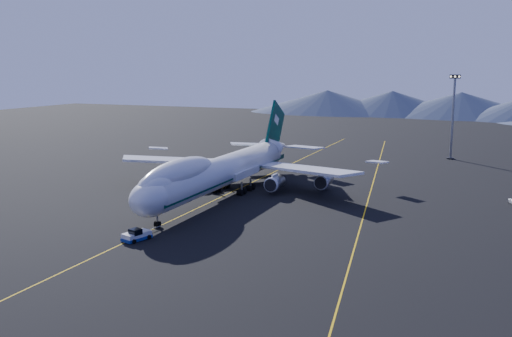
% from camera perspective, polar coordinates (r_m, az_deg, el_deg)
% --- Properties ---
extents(ground, '(500.00, 500.00, 0.00)m').
position_cam_1_polar(ground, '(125.27, -3.33, -2.78)').
color(ground, black).
rests_on(ground, ground).
extents(taxiway_line_main, '(0.25, 220.00, 0.01)m').
position_cam_1_polar(taxiway_line_main, '(125.26, -3.33, -2.78)').
color(taxiway_line_main, gold).
rests_on(taxiway_line_main, ground).
extents(taxiway_line_side, '(28.08, 198.09, 0.01)m').
position_cam_1_polar(taxiway_line_side, '(125.21, 11.19, -2.96)').
color(taxiway_line_side, gold).
rests_on(taxiway_line_side, ground).
extents(boeing_747, '(59.62, 72.43, 19.37)m').
position_cam_1_polar(boeing_747, '(124.13, -3.35, -0.16)').
color(boeing_747, silver).
rests_on(boeing_747, ground).
extents(pushback_tug, '(3.74, 5.26, 2.08)m').
position_cam_1_polar(pushback_tug, '(95.80, -11.84, -6.64)').
color(pushback_tug, silver).
rests_on(pushback_tug, ground).
extents(floodlight_mast, '(3.18, 2.38, 25.72)m').
position_cam_1_polar(floodlight_mast, '(184.26, 19.08, 4.92)').
color(floodlight_mast, black).
rests_on(floodlight_mast, ground).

